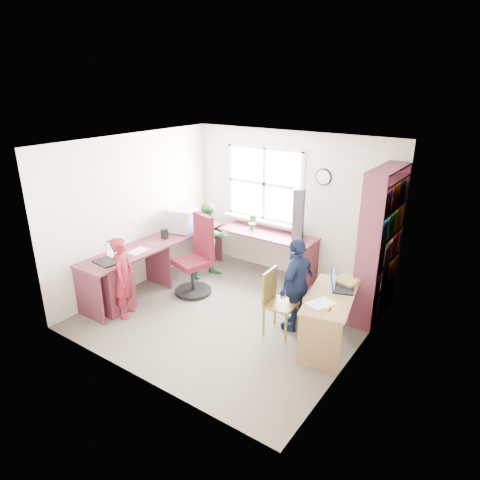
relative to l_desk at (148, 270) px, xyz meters
The scene contains 19 objects.
room 1.57m from the l_desk, 16.12° to the left, with size 3.64×3.44×2.44m.
l_desk is the anchor object (origin of this frame).
right_desk 2.77m from the l_desk, ahead, with size 0.77×1.25×0.67m.
bookshelf 3.35m from the l_desk, 26.43° to the left, with size 0.30×1.02×2.10m.
swivel_chair 0.74m from the l_desk, 49.13° to the left, with size 0.72×0.72×1.24m.
wooden_chair 2.08m from the l_desk, ahead, with size 0.39×0.39×0.86m.
crt_monitor 1.08m from the l_desk, 99.15° to the left, with size 0.47×0.44×0.39m.
laptop_left 0.67m from the l_desk, 106.23° to the right, with size 0.38×0.33×0.24m.
laptop_right 2.83m from the l_desk, 13.77° to the left, with size 0.40×0.44×0.25m.
speaker_a 0.68m from the l_desk, 107.13° to the left, with size 0.09×0.09×0.16m.
speaker_b 1.26m from the l_desk, 98.73° to the left, with size 0.12×0.12×0.19m.
cd_tower 2.46m from the l_desk, 48.00° to the left, with size 0.20×0.18×0.81m.
game_box 2.91m from the l_desk, 17.24° to the left, with size 0.32×0.32×0.06m.
paper_a 0.32m from the l_desk, 153.90° to the right, with size 0.21×0.30×0.00m.
paper_b 2.73m from the l_desk, ahead, with size 0.31×0.36×0.00m.
potted_plant 1.90m from the l_desk, 65.62° to the left, with size 0.15×0.12×0.27m, color #2C6E36.
person_red 0.60m from the l_desk, 77.88° to the right, with size 0.43×0.28×1.17m, color maroon.
person_green 1.18m from the l_desk, 75.12° to the left, with size 0.62×0.48×1.27m, color #2A6930.
person_navy 2.29m from the l_desk, 12.80° to the left, with size 0.75×0.31×1.28m, color #131D3D.
Camera 1 is at (3.17, -4.30, 3.15)m, focal length 32.00 mm.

